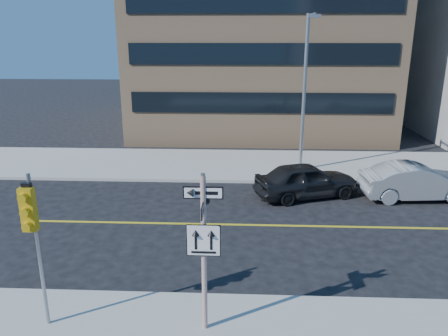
{
  "coord_description": "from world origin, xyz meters",
  "views": [
    {
      "loc": [
        0.89,
        -11.74,
        7.2
      ],
      "look_at": [
        0.18,
        4.0,
        2.33
      ],
      "focal_mm": 35.0,
      "sensor_mm": 36.0,
      "label": 1
    }
  ],
  "objects_px": {
    "traffic_signal": "(31,222)",
    "parked_car_a": "(306,180)",
    "sign_pole": "(204,245)",
    "parked_car_b": "(416,182)",
    "streetlight_a": "(305,84)"
  },
  "relations": [
    {
      "from": "traffic_signal",
      "to": "parked_car_b",
      "type": "xyz_separation_m",
      "value": [
        12.73,
        9.88,
        -2.22
      ]
    },
    {
      "from": "sign_pole",
      "to": "traffic_signal",
      "type": "distance_m",
      "value": 4.05
    },
    {
      "from": "traffic_signal",
      "to": "parked_car_a",
      "type": "distance_m",
      "value": 12.81
    },
    {
      "from": "parked_car_a",
      "to": "parked_car_b",
      "type": "distance_m",
      "value": 4.93
    },
    {
      "from": "parked_car_b",
      "to": "parked_car_a",
      "type": "bearing_deg",
      "value": 85.3
    },
    {
      "from": "traffic_signal",
      "to": "streetlight_a",
      "type": "xyz_separation_m",
      "value": [
        8.0,
        13.42,
        1.73
      ]
    },
    {
      "from": "parked_car_a",
      "to": "parked_car_b",
      "type": "xyz_separation_m",
      "value": [
        4.93,
        -0.03,
        0.0
      ]
    },
    {
      "from": "sign_pole",
      "to": "traffic_signal",
      "type": "xyz_separation_m",
      "value": [
        -4.0,
        -0.15,
        0.59
      ]
    },
    {
      "from": "sign_pole",
      "to": "traffic_signal",
      "type": "relative_size",
      "value": 1.02
    },
    {
      "from": "sign_pole",
      "to": "parked_car_b",
      "type": "distance_m",
      "value": 13.18
    },
    {
      "from": "parked_car_a",
      "to": "parked_car_b",
      "type": "bearing_deg",
      "value": -109.28
    },
    {
      "from": "sign_pole",
      "to": "parked_car_b",
      "type": "bearing_deg",
      "value": 48.13
    },
    {
      "from": "traffic_signal",
      "to": "parked_car_b",
      "type": "relative_size",
      "value": 0.82
    },
    {
      "from": "parked_car_b",
      "to": "traffic_signal",
      "type": "bearing_deg",
      "value": 123.44
    },
    {
      "from": "traffic_signal",
      "to": "parked_car_a",
      "type": "relative_size",
      "value": 0.85
    }
  ]
}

